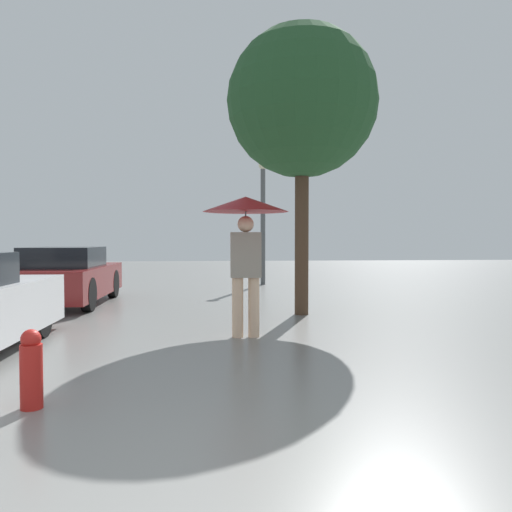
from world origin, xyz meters
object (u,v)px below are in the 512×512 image
object	(u,v)px
street_lamp	(263,214)
fire_hydrant	(31,369)
tree	(302,103)
parked_car_farthest	(67,277)
pedestrian	(246,223)

from	to	relation	value
street_lamp	fire_hydrant	xyz separation A→B (m)	(-3.04, -11.16, -1.87)
street_lamp	tree	bearing A→B (deg)	-89.05
fire_hydrant	parked_car_farthest	bearing A→B (deg)	103.64
tree	fire_hydrant	xyz separation A→B (m)	(-3.15, -4.94, -3.59)
parked_car_farthest	street_lamp	xyz separation A→B (m)	(4.70, 4.35, 1.61)
parked_car_farthest	fire_hydrant	size ratio (longest dim) A/B	5.82
pedestrian	parked_car_farthest	distance (m)	5.46
parked_car_farthest	street_lamp	world-z (taller)	street_lamp
street_lamp	fire_hydrant	world-z (taller)	street_lamp
parked_car_farthest	pedestrian	bearing A→B (deg)	-47.47
street_lamp	parked_car_farthest	bearing A→B (deg)	-137.22
parked_car_farthest	tree	bearing A→B (deg)	-21.33
parked_car_farthest	street_lamp	distance (m)	6.60
tree	pedestrian	bearing A→B (deg)	-119.65
pedestrian	fire_hydrant	world-z (taller)	pedestrian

